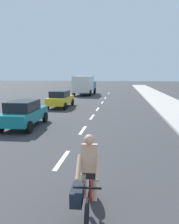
# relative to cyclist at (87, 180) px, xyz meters

# --- Properties ---
(ground_plane) EXTENTS (160.00, 160.00, 0.00)m
(ground_plane) POSITION_rel_cyclist_xyz_m (-1.38, 14.61, -0.83)
(ground_plane) COLOR #38383A
(sidewalk_strip) EXTENTS (3.60, 80.00, 0.14)m
(sidewalk_strip) POSITION_rel_cyclist_xyz_m (5.43, 16.61, -0.76)
(sidewalk_strip) COLOR #B2ADA3
(sidewalk_strip) RESTS_ON ground
(lane_stripe_2) EXTENTS (0.16, 1.80, 0.01)m
(lane_stripe_2) POSITION_rel_cyclist_xyz_m (-1.38, 2.81, -0.83)
(lane_stripe_2) COLOR white
(lane_stripe_2) RESTS_ON ground
(lane_stripe_3) EXTENTS (0.16, 1.80, 0.01)m
(lane_stripe_3) POSITION_rel_cyclist_xyz_m (-1.38, 6.95, -0.83)
(lane_stripe_3) COLOR white
(lane_stripe_3) RESTS_ON ground
(lane_stripe_4) EXTENTS (0.16, 1.80, 0.01)m
(lane_stripe_4) POSITION_rel_cyclist_xyz_m (-1.38, 10.62, -0.83)
(lane_stripe_4) COLOR white
(lane_stripe_4) RESTS_ON ground
(lane_stripe_5) EXTENTS (0.16, 1.80, 0.01)m
(lane_stripe_5) POSITION_rel_cyclist_xyz_m (-1.38, 14.19, -0.83)
(lane_stripe_5) COLOR white
(lane_stripe_5) RESTS_ON ground
(lane_stripe_6) EXTENTS (0.16, 1.80, 0.01)m
(lane_stripe_6) POSITION_rel_cyclist_xyz_m (-1.38, 18.71, -0.83)
(lane_stripe_6) COLOR white
(lane_stripe_6) RESTS_ON ground
(lane_stripe_7) EXTENTS (0.16, 1.80, 0.01)m
(lane_stripe_7) POSITION_rel_cyclist_xyz_m (-1.38, 23.27, -0.83)
(lane_stripe_7) COLOR white
(lane_stripe_7) RESTS_ON ground
(lane_stripe_8) EXTENTS (0.16, 1.80, 0.01)m
(lane_stripe_8) POSITION_rel_cyclist_xyz_m (-1.38, 30.27, -0.83)
(lane_stripe_8) COLOR white
(lane_stripe_8) RESTS_ON ground
(cyclist) EXTENTS (0.65, 1.71, 1.82)m
(cyclist) POSITION_rel_cyclist_xyz_m (0.00, 0.00, 0.00)
(cyclist) COLOR black
(cyclist) RESTS_ON ground
(parked_car_teal) EXTENTS (1.93, 3.90, 1.57)m
(parked_car_teal) POSITION_rel_cyclist_xyz_m (-4.90, 7.15, 0.00)
(parked_car_teal) COLOR #14727A
(parked_car_teal) RESTS_ON ground
(parked_car_yellow) EXTENTS (1.85, 3.90, 1.57)m
(parked_car_yellow) POSITION_rel_cyclist_xyz_m (-4.94, 14.63, 0.00)
(parked_car_yellow) COLOR gold
(parked_car_yellow) RESTS_ON ground
(delivery_truck) EXTENTS (2.88, 6.33, 2.80)m
(delivery_truck) POSITION_rel_cyclist_xyz_m (-4.83, 26.99, 0.67)
(delivery_truck) COLOR #23478C
(delivery_truck) RESTS_ON ground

